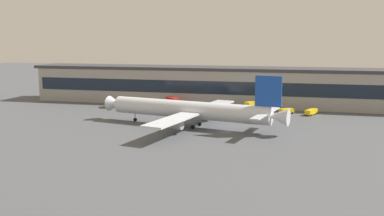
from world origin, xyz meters
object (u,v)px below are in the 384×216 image
at_px(catering_truck, 173,102).
at_px(stair_truck, 252,106).
at_px(belt_loader, 311,112).
at_px(pushback_tractor, 286,111).
at_px(airliner, 192,110).
at_px(crew_van, 109,104).

xyz_separation_m(catering_truck, stair_truck, (29.53, 0.51, -0.31)).
xyz_separation_m(belt_loader, pushback_tractor, (-8.41, 0.46, -0.10)).
relative_size(catering_truck, stair_truck, 1.12).
relative_size(belt_loader, pushback_tractor, 1.24).
bearing_deg(stair_truck, belt_loader, -7.00).
distance_m(airliner, catering_truck, 35.17).
distance_m(airliner, crew_van, 48.57).
height_order(airliner, crew_van, airliner).
distance_m(airliner, belt_loader, 46.02).
xyz_separation_m(belt_loader, stair_truck, (-20.59, 2.53, 0.83)).
xyz_separation_m(stair_truck, crew_van, (-54.10, -4.38, -0.52)).
height_order(catering_truck, stair_truck, catering_truck).
relative_size(pushback_tractor, crew_van, 0.97).
height_order(airliner, belt_loader, airliner).
height_order(airliner, pushback_tractor, airliner).
relative_size(pushback_tractor, stair_truck, 0.86).
height_order(belt_loader, crew_van, crew_van).
xyz_separation_m(airliner, belt_loader, (35.01, 29.62, -3.94)).
height_order(stair_truck, crew_van, stair_truck).
relative_size(belt_loader, crew_van, 1.21).
xyz_separation_m(airliner, crew_van, (-39.69, 27.76, -3.63)).
bearing_deg(stair_truck, pushback_tractor, -9.62).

